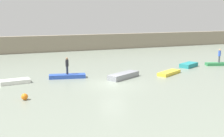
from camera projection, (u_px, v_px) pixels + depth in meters
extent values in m
plane|color=gray|center=(113.00, 84.00, 26.03)|extent=(120.00, 120.00, 0.00)
cube|color=gray|center=(58.00, 43.00, 49.68)|extent=(80.00, 1.20, 2.93)
cube|color=white|center=(15.00, 81.00, 26.37)|extent=(2.84, 1.48, 0.38)
cube|color=#2B4CAD|center=(67.00, 76.00, 28.61)|extent=(3.83, 1.72, 0.40)
cube|color=gray|center=(124.00, 76.00, 28.55)|extent=(3.96, 2.85, 0.55)
cube|color=gold|center=(169.00, 73.00, 30.44)|extent=(3.48, 2.54, 0.35)
cube|color=teal|center=(189.00, 65.00, 34.85)|extent=(2.95, 2.31, 0.50)
cube|color=#2D7F47|center=(219.00, 64.00, 35.94)|extent=(3.54, 1.88, 0.37)
cylinder|color=#4C4C56|center=(219.00, 59.00, 35.83)|extent=(0.22, 0.22, 0.85)
cylinder|color=blue|center=(220.00, 53.00, 35.69)|extent=(0.32, 0.32, 0.69)
sphere|color=tan|center=(220.00, 50.00, 35.60)|extent=(0.25, 0.25, 0.25)
cylinder|color=#232838|center=(67.00, 70.00, 28.50)|extent=(0.22, 0.22, 0.84)
cylinder|color=black|center=(67.00, 63.00, 28.36)|extent=(0.32, 0.32, 0.68)
sphere|color=#936B4C|center=(67.00, 59.00, 28.27)|extent=(0.25, 0.25, 0.25)
sphere|color=orange|center=(25.00, 97.00, 21.17)|extent=(0.51, 0.51, 0.51)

